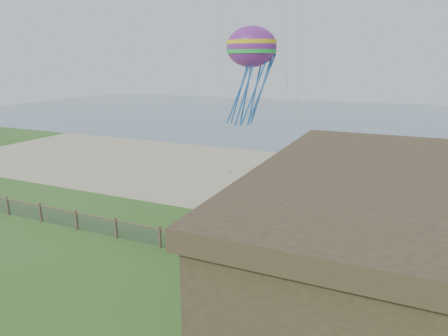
% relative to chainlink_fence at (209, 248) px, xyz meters
% --- Properties ---
extents(ground, '(160.00, 160.00, 0.00)m').
position_rel_chainlink_fence_xyz_m(ground, '(0.00, -6.00, -0.55)').
color(ground, '#335D20').
rests_on(ground, ground).
extents(sand_beach, '(72.00, 20.00, 0.02)m').
position_rel_chainlink_fence_xyz_m(sand_beach, '(0.00, 16.00, -0.55)').
color(sand_beach, tan).
rests_on(sand_beach, ground).
extents(ocean, '(160.00, 68.00, 0.02)m').
position_rel_chainlink_fence_xyz_m(ocean, '(0.00, 60.00, -0.55)').
color(ocean, slate).
rests_on(ocean, ground).
extents(chainlink_fence, '(36.20, 0.20, 1.25)m').
position_rel_chainlink_fence_xyz_m(chainlink_fence, '(0.00, 0.00, 0.00)').
color(chainlink_fence, brown).
rests_on(chainlink_fence, ground).
extents(picnic_table, '(2.33, 2.02, 0.83)m').
position_rel_chainlink_fence_xyz_m(picnic_table, '(4.54, -1.00, -0.13)').
color(picnic_table, brown).
rests_on(picnic_table, ground).
extents(octopus_kite, '(3.99, 3.16, 7.36)m').
position_rel_chainlink_fence_xyz_m(octopus_kite, '(-1.58, 10.00, 8.51)').
color(octopus_kite, red).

